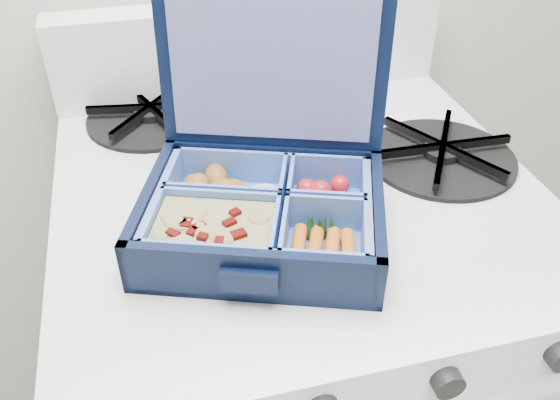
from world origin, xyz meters
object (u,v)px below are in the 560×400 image
object	(u,v)px
stove	(292,393)
fork	(298,163)
burner_grate	(442,150)
bento_box	(263,215)

from	to	relation	value
stove	fork	size ratio (longest dim) A/B	4.31
stove	burner_grate	xyz separation A→B (m)	(0.18, -0.00, 0.42)
stove	fork	distance (m)	0.41
bento_box	fork	size ratio (longest dim) A/B	1.24
fork	bento_box	bearing A→B (deg)	-108.06
stove	fork	bearing A→B (deg)	71.18
bento_box	burner_grate	xyz separation A→B (m)	(0.24, 0.09, -0.01)
stove	bento_box	xyz separation A→B (m)	(-0.06, -0.09, 0.43)
bento_box	burner_grate	world-z (taller)	bento_box
bento_box	burner_grate	bearing A→B (deg)	39.84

